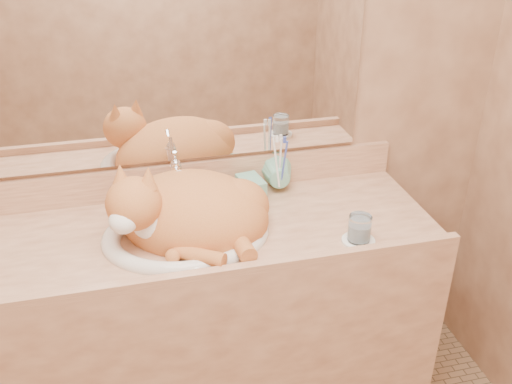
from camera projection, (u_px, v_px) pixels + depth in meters
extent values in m
cube|color=brown|center=(172.00, 86.00, 1.88)|extent=(2.40, 0.02, 2.50)
cube|color=white|center=(169.00, 44.00, 1.80)|extent=(1.30, 0.02, 0.80)
imported|color=#70B399|center=(257.00, 183.00, 1.95)|extent=(0.09, 0.09, 0.17)
imported|color=#70B399|center=(280.00, 181.00, 2.02)|extent=(0.14, 0.14, 0.11)
cylinder|color=white|center=(358.00, 241.00, 1.78)|extent=(0.10, 0.10, 0.01)
cylinder|color=white|center=(360.00, 228.00, 1.76)|extent=(0.07, 0.07, 0.08)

